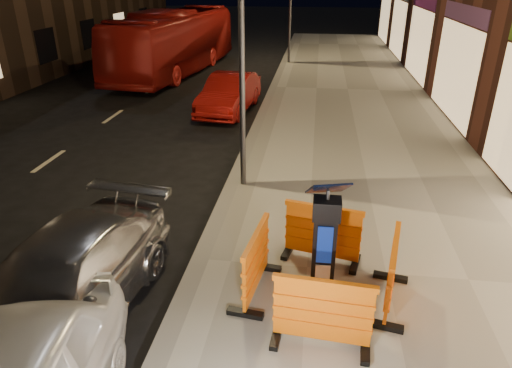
# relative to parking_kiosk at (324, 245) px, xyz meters

# --- Properties ---
(ground_plane) EXTENTS (120.00, 120.00, 0.00)m
(ground_plane) POSITION_rel_parking_kiosk_xyz_m (-1.98, 0.69, -1.04)
(ground_plane) COLOR black
(ground_plane) RESTS_ON ground
(sidewalk) EXTENTS (6.00, 60.00, 0.15)m
(sidewalk) POSITION_rel_parking_kiosk_xyz_m (1.02, 0.69, -0.96)
(sidewalk) COLOR gray
(sidewalk) RESTS_ON ground
(kerb) EXTENTS (0.30, 60.00, 0.15)m
(kerb) POSITION_rel_parking_kiosk_xyz_m (-1.98, 0.69, -0.96)
(kerb) COLOR slate
(kerb) RESTS_ON ground
(parking_kiosk) EXTENTS (0.65, 0.65, 1.77)m
(parking_kiosk) POSITION_rel_parking_kiosk_xyz_m (0.00, 0.00, 0.00)
(parking_kiosk) COLOR black
(parking_kiosk) RESTS_ON sidewalk
(barrier_front) EXTENTS (1.31, 0.63, 0.99)m
(barrier_front) POSITION_rel_parking_kiosk_xyz_m (0.00, -0.95, -0.39)
(barrier_front) COLOR orange
(barrier_front) RESTS_ON sidewalk
(barrier_back) EXTENTS (1.35, 0.79, 0.99)m
(barrier_back) POSITION_rel_parking_kiosk_xyz_m (0.00, 0.95, -0.39)
(barrier_back) COLOR orange
(barrier_back) RESTS_ON sidewalk
(barrier_kerbside) EXTENTS (0.69, 1.33, 0.99)m
(barrier_kerbside) POSITION_rel_parking_kiosk_xyz_m (-0.95, 0.00, -0.39)
(barrier_kerbside) COLOR orange
(barrier_kerbside) RESTS_ON sidewalk
(barrier_bldgside) EXTENTS (0.77, 1.35, 0.99)m
(barrier_bldgside) POSITION_rel_parking_kiosk_xyz_m (0.95, 0.00, -0.39)
(barrier_bldgside) COLOR orange
(barrier_bldgside) RESTS_ON sidewalk
(car_silver) EXTENTS (2.25, 4.42, 1.23)m
(car_silver) POSITION_rel_parking_kiosk_xyz_m (-3.52, -0.79, -1.04)
(car_silver) COLOR #9F9FA4
(car_silver) RESTS_ON ground
(car_red) EXTENTS (1.74, 3.98, 1.27)m
(car_red) POSITION_rel_parking_kiosk_xyz_m (-3.17, 9.79, -1.04)
(car_red) COLOR maroon
(car_red) RESTS_ON ground
(bus_doubledecker) EXTENTS (3.53, 10.51, 2.87)m
(bus_doubledecker) POSITION_rel_parking_kiosk_xyz_m (-6.91, 16.05, -1.04)
(bus_doubledecker) COLOR maroon
(bus_doubledecker) RESTS_ON ground
(street_lamp_mid) EXTENTS (0.12, 0.12, 6.00)m
(street_lamp_mid) POSITION_rel_parking_kiosk_xyz_m (-1.73, 3.69, 2.11)
(street_lamp_mid) COLOR #3F3F44
(street_lamp_mid) RESTS_ON sidewalk
(street_lamp_far) EXTENTS (0.12, 0.12, 6.00)m
(street_lamp_far) POSITION_rel_parking_kiosk_xyz_m (-1.73, 18.69, 2.11)
(street_lamp_far) COLOR #3F3F44
(street_lamp_far) RESTS_ON sidewalk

